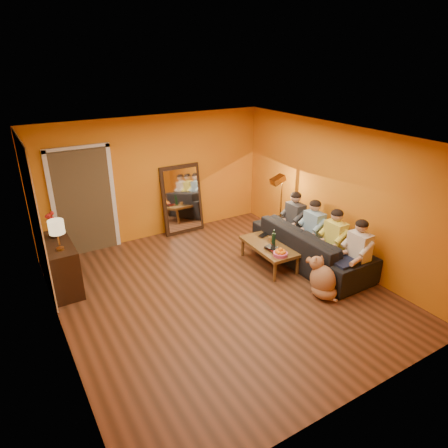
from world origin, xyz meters
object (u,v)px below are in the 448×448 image
coffee_table (269,255)px  vase (53,232)px  dog (323,277)px  sofa (311,245)px  sideboard (61,265)px  laptop (266,235)px  person_mid_left (335,241)px  wine_bottle (274,238)px  tumbler (271,239)px  table_lamp (58,235)px  person_far_left (358,253)px  person_far_right (295,221)px  person_mid_right (314,230)px  mirror_frame (182,199)px  floor_lamp (281,209)px

coffee_table → vase: 3.86m
dog → sofa: bearing=38.5°
sideboard → vase: vase is taller
laptop → person_mid_left: bearing=-79.4°
wine_bottle → laptop: bearing=72.0°
vase → tumbler: bearing=-19.9°
table_lamp → wine_bottle: size_ratio=1.65×
person_far_left → person_far_right: size_ratio=1.00×
person_far_left → vase: size_ratio=6.31×
sideboard → wine_bottle: 3.77m
person_mid_right → table_lamp: bearing=165.6°
sofa → vase: bearing=67.3°
mirror_frame → person_far_right: size_ratio=1.25×
person_far_left → laptop: bearing=112.0°
floor_lamp → tumbler: size_ratio=15.76×
dog → person_far_right: person_far_right is taller
sideboard → person_far_left: 5.05m
vase → table_lamp: bearing=-90.0°
coffee_table → person_far_left: person_far_left is taller
coffee_table → dog: (0.11, -1.31, 0.14)m
floor_lamp → wine_bottle: size_ratio=4.65×
floor_lamp → wine_bottle: 1.12m
dog → tumbler: 1.43m
person_mid_left → vase: (-4.37, 2.22, 0.34)m
sideboard → table_lamp: 0.74m
tumbler → vase: (-3.63, 1.31, 0.48)m
mirror_frame → dog: 3.69m
table_lamp → dog: bearing=-31.1°
floor_lamp → person_far_right: (0.03, -0.43, -0.11)m
sofa → vase: (-4.24, 1.77, 0.58)m
person_far_left → wine_bottle: person_far_left is taller
tumbler → sofa: bearing=-36.8°
table_lamp → laptop: 3.79m
floor_lamp → person_mid_left: size_ratio=1.18×
person_far_right → vase: 4.52m
sofa → person_mid_left: 0.53m
wine_bottle → sofa: bearing=-22.9°
person_mid_left → tumbler: size_ratio=13.35×
laptop → person_mid_right: bearing=-61.1°
wine_bottle → vase: vase is taller
coffee_table → person_mid_left: bearing=-39.8°
person_far_left → person_mid_right: (0.00, 1.10, 0.00)m
floor_lamp → person_mid_right: 0.98m
dog → vase: size_ratio=3.66×
person_far_left → coffee_table: bearing=122.8°
dog → wine_bottle: size_ratio=2.28×
sofa → dog: bearing=147.4°
person_mid_right → laptop: size_ratio=4.08×
sofa → person_mid_left: person_mid_left is taller
wine_bottle → floor_lamp: bearing=45.2°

